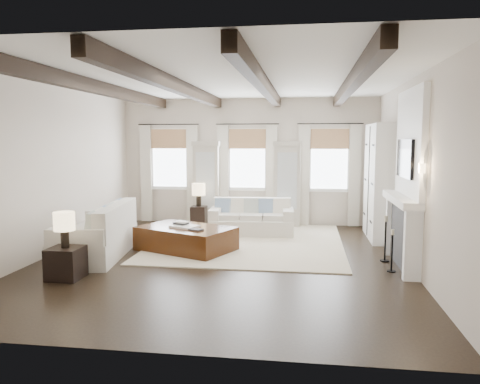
# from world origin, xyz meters

# --- Properties ---
(ground) EXTENTS (7.50, 7.50, 0.00)m
(ground) POSITION_xyz_m (0.00, 0.00, 0.00)
(ground) COLOR black
(ground) RESTS_ON ground
(room_shell) EXTENTS (6.54, 7.54, 3.22)m
(room_shell) POSITION_xyz_m (0.75, 0.90, 1.89)
(room_shell) COLOR beige
(room_shell) RESTS_ON ground
(area_rug) EXTENTS (3.91, 4.26, 0.02)m
(area_rug) POSITION_xyz_m (0.29, 1.48, 0.01)
(area_rug) COLOR beige
(area_rug) RESTS_ON ground
(sofa_back) EXTENTS (1.94, 0.97, 0.81)m
(sofa_back) POSITION_xyz_m (0.26, 2.39, 0.33)
(sofa_back) COLOR silver
(sofa_back) RESTS_ON ground
(sofa_left) EXTENTS (1.31, 2.37, 0.97)m
(sofa_left) POSITION_xyz_m (-2.30, -0.04, 0.40)
(sofa_left) COLOR silver
(sofa_left) RESTS_ON ground
(ottoman) EXTENTS (2.07, 1.73, 0.47)m
(ottoman) POSITION_xyz_m (-0.83, 0.61, 0.23)
(ottoman) COLOR black
(ottoman) RESTS_ON ground
(tray) EXTENTS (0.61, 0.55, 0.04)m
(tray) POSITION_xyz_m (-0.84, 0.57, 0.49)
(tray) COLOR white
(tray) RESTS_ON ottoman
(book_lower) EXTENTS (0.32, 0.29, 0.04)m
(book_lower) POSITION_xyz_m (-0.94, 0.68, 0.53)
(book_lower) COLOR #262628
(book_lower) RESTS_ON tray
(book_upper) EXTENTS (0.27, 0.24, 0.03)m
(book_upper) POSITION_xyz_m (-0.90, 0.64, 0.56)
(book_upper) COLOR beige
(book_upper) RESTS_ON book_lower
(book_loose) EXTENTS (0.29, 0.26, 0.03)m
(book_loose) POSITION_xyz_m (-0.55, 0.31, 0.48)
(book_loose) COLOR #262628
(book_loose) RESTS_ON ottoman
(side_table_front) EXTENTS (0.50, 0.50, 0.50)m
(side_table_front) POSITION_xyz_m (-2.21, -1.47, 0.25)
(side_table_front) COLOR black
(side_table_front) RESTS_ON ground
(lamp_front) EXTENTS (0.32, 0.32, 0.56)m
(lamp_front) POSITION_xyz_m (-2.21, -1.47, 0.88)
(lamp_front) COLOR black
(lamp_front) RESTS_ON side_table_front
(side_table_back) EXTENTS (0.36, 0.36, 0.54)m
(side_table_back) POSITION_xyz_m (-1.10, 2.91, 0.27)
(side_table_back) COLOR black
(side_table_back) RESTS_ON ground
(lamp_back) EXTENTS (0.33, 0.33, 0.56)m
(lamp_back) POSITION_xyz_m (-1.10, 2.91, 0.92)
(lamp_back) COLOR black
(lamp_back) RESTS_ON side_table_back
(candlestick_near) EXTENTS (0.14, 0.14, 0.71)m
(candlestick_near) POSITION_xyz_m (2.90, -0.36, 0.29)
(candlestick_near) COLOR black
(candlestick_near) RESTS_ON ground
(candlestick_far) EXTENTS (0.17, 0.17, 0.83)m
(candlestick_far) POSITION_xyz_m (2.90, 0.31, 0.34)
(candlestick_far) COLOR black
(candlestick_far) RESTS_ON ground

